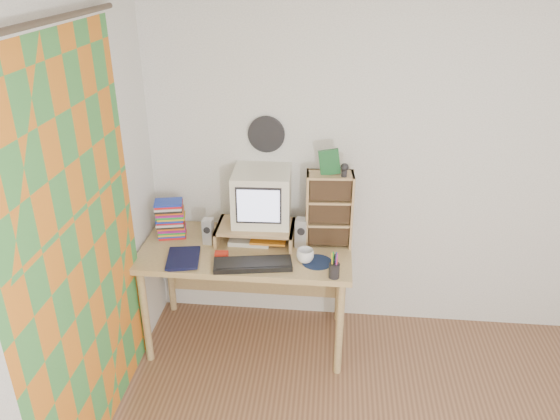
% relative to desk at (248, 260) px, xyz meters
% --- Properties ---
extents(back_wall, '(3.50, 0.00, 3.50)m').
position_rel_desk_xyz_m(back_wall, '(1.03, 0.31, 0.63)').
color(back_wall, white).
rests_on(back_wall, floor).
extents(left_wall, '(0.00, 3.50, 3.50)m').
position_rel_desk_xyz_m(left_wall, '(-0.72, -1.44, 0.63)').
color(left_wall, white).
rests_on(left_wall, floor).
extents(curtain, '(0.00, 2.20, 2.20)m').
position_rel_desk_xyz_m(curtain, '(-0.68, -0.96, 0.53)').
color(curtain, orange).
rests_on(curtain, left_wall).
extents(wall_disc, '(0.25, 0.02, 0.25)m').
position_rel_desk_xyz_m(wall_disc, '(0.10, 0.29, 0.81)').
color(wall_disc, black).
rests_on(wall_disc, back_wall).
extents(desk, '(1.40, 0.70, 0.75)m').
position_rel_desk_xyz_m(desk, '(0.00, 0.00, 0.00)').
color(desk, tan).
rests_on(desk, floor).
extents(monitor_riser, '(0.52, 0.30, 0.12)m').
position_rel_desk_xyz_m(monitor_riser, '(0.05, 0.04, 0.23)').
color(monitor_riser, tan).
rests_on(monitor_riser, desk).
extents(crt_monitor, '(0.39, 0.39, 0.36)m').
position_rel_desk_xyz_m(crt_monitor, '(0.09, 0.09, 0.43)').
color(crt_monitor, white).
rests_on(crt_monitor, monitor_riser).
extents(speaker_left, '(0.07, 0.07, 0.18)m').
position_rel_desk_xyz_m(speaker_left, '(-0.26, -0.02, 0.22)').
color(speaker_left, '#BCBDC1').
rests_on(speaker_left, desk).
extents(speaker_right, '(0.08, 0.08, 0.20)m').
position_rel_desk_xyz_m(speaker_right, '(0.36, -0.00, 0.23)').
color(speaker_right, '#BCBDC1').
rests_on(speaker_right, desk).
extents(keyboard, '(0.51, 0.24, 0.03)m').
position_rel_desk_xyz_m(keyboard, '(0.08, -0.30, 0.15)').
color(keyboard, black).
rests_on(keyboard, desk).
extents(dvd_stack, '(0.21, 0.17, 0.26)m').
position_rel_desk_xyz_m(dvd_stack, '(-0.54, 0.05, 0.27)').
color(dvd_stack, brown).
rests_on(dvd_stack, desk).
extents(cd_rack, '(0.31, 0.18, 0.51)m').
position_rel_desk_xyz_m(cd_rack, '(0.54, 0.06, 0.39)').
color(cd_rack, tan).
rests_on(cd_rack, desk).
extents(mug, '(0.13, 0.13, 0.09)m').
position_rel_desk_xyz_m(mug, '(0.40, -0.20, 0.18)').
color(mug, white).
rests_on(mug, desk).
extents(diary, '(0.28, 0.23, 0.05)m').
position_rel_desk_xyz_m(diary, '(-0.48, -0.28, 0.16)').
color(diary, black).
rests_on(diary, desk).
extents(mousepad, '(0.24, 0.24, 0.00)m').
position_rel_desk_xyz_m(mousepad, '(0.48, -0.20, 0.14)').
color(mousepad, '#101B37').
rests_on(mousepad, desk).
extents(pen_cup, '(0.07, 0.07, 0.13)m').
position_rel_desk_xyz_m(pen_cup, '(0.59, -0.37, 0.20)').
color(pen_cup, black).
rests_on(pen_cup, desk).
extents(papers, '(0.28, 0.20, 0.04)m').
position_rel_desk_xyz_m(papers, '(0.06, 0.04, 0.15)').
color(papers, silver).
rests_on(papers, desk).
extents(red_box, '(0.09, 0.06, 0.04)m').
position_rel_desk_xyz_m(red_box, '(-0.14, -0.21, 0.16)').
color(red_box, red).
rests_on(red_box, desk).
extents(game_box, '(0.13, 0.04, 0.16)m').
position_rel_desk_xyz_m(game_box, '(0.53, 0.05, 0.72)').
color(game_box, '#185627').
rests_on(game_box, cd_rack).
extents(webcam, '(0.06, 0.06, 0.09)m').
position_rel_desk_xyz_m(webcam, '(0.63, 0.02, 0.69)').
color(webcam, black).
rests_on(webcam, cd_rack).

